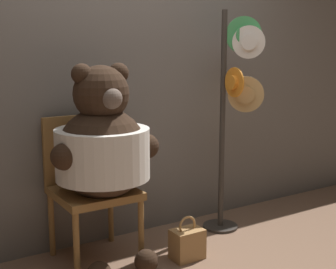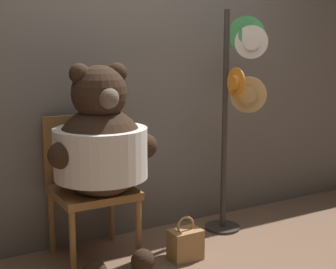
{
  "view_description": "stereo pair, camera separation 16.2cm",
  "coord_description": "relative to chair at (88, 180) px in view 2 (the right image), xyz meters",
  "views": [
    {
      "loc": [
        -1.59,
        -2.34,
        1.42
      ],
      "look_at": [
        0.16,
        0.41,
        0.82
      ],
      "focal_mm": 50.0,
      "sensor_mm": 36.0,
      "label": 1
    },
    {
      "loc": [
        -1.45,
        -2.43,
        1.42
      ],
      "look_at": [
        0.16,
        0.41,
        0.82
      ],
      "focal_mm": 50.0,
      "sensor_mm": 36.0,
      "label": 2
    }
  ],
  "objects": [
    {
      "name": "hat_display_rack",
      "position": [
        1.16,
        -0.14,
        0.5
      ],
      "size": [
        0.43,
        0.39,
        1.71
      ],
      "color": "#332D28",
      "rests_on": "ground_plane"
    },
    {
      "name": "wall_back",
      "position": [
        0.4,
        0.26,
        0.68
      ],
      "size": [
        8.0,
        0.1,
        2.44
      ],
      "color": "#66605B",
      "rests_on": "ground_plane"
    },
    {
      "name": "chair",
      "position": [
        0.0,
        0.0,
        0.0
      ],
      "size": [
        0.51,
        0.52,
        0.97
      ],
      "color": "olive",
      "rests_on": "ground_plane"
    },
    {
      "name": "teddy_bear",
      "position": [
        0.03,
        -0.17,
        0.26
      ],
      "size": [
        0.74,
        0.65,
        1.33
      ],
      "color": "black",
      "rests_on": "ground_plane"
    },
    {
      "name": "handbag_on_ground",
      "position": [
        0.54,
        -0.4,
        -0.43
      ],
      "size": [
        0.22,
        0.15,
        0.31
      ],
      "color": "#A87A47",
      "rests_on": "ground_plane"
    }
  ]
}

